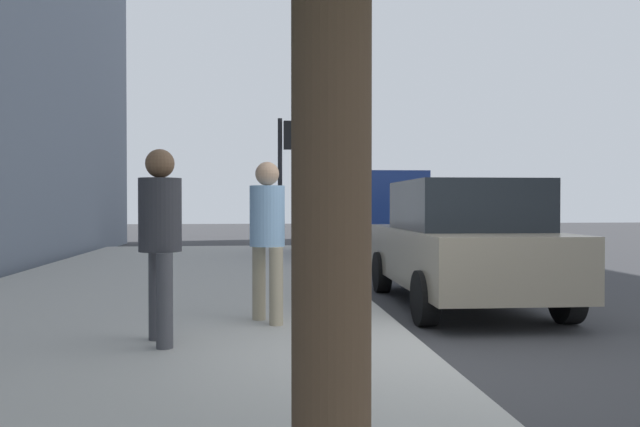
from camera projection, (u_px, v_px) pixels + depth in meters
The scene contains 8 objects.
ground_plane at pixel (426, 362), 5.78m from camera, with size 80.00×80.00×0.00m, color #38383A.
sidewalk_slab at pixel (89, 362), 5.47m from camera, with size 28.00×6.00×0.15m, color #A8A59E.
parking_meter at pixel (331, 229), 7.16m from camera, with size 0.36×0.12×1.41m.
pedestrian_at_meter at pixel (267, 228), 6.90m from camera, with size 0.49×0.38×1.76m.
pedestrian_bystander at pixel (160, 228), 5.83m from camera, with size 0.52×0.39×1.81m.
parked_sedan_near at pixel (462, 243), 8.91m from camera, with size 4.44×2.04×1.77m.
parked_van_far at pixel (368, 211), 16.28m from camera, with size 5.27×2.27×2.18m.
traffic_signal at pixel (284, 162), 17.01m from camera, with size 0.24×0.44×3.60m.
Camera 1 is at (-5.63, 1.57, 1.45)m, focal length 35.40 mm.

